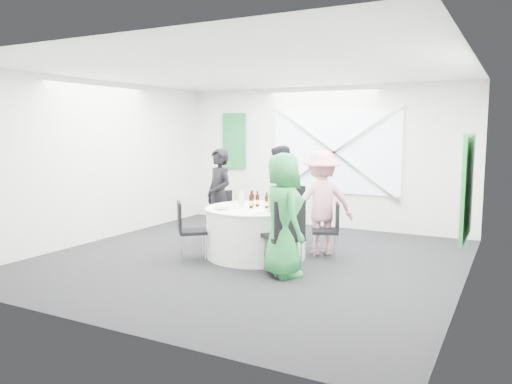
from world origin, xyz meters
The scene contains 43 objects.
floor centered at (0.00, 0.00, 0.00)m, with size 6.00×6.00×0.00m, color black.
ceiling centered at (0.00, 0.00, 2.80)m, with size 6.00×6.00×0.00m, color white.
wall_back centered at (0.00, 3.00, 1.40)m, with size 6.00×6.00×0.00m, color silver.
wall_front centered at (0.00, -3.00, 1.40)m, with size 6.00×6.00×0.00m, color silver.
wall_left centered at (-3.00, 0.00, 1.40)m, with size 6.00×6.00×0.00m, color silver.
wall_right centered at (3.00, 0.00, 1.40)m, with size 6.00×6.00×0.00m, color silver.
window_panel centered at (0.30, 2.96, 1.50)m, with size 2.60×0.03×1.60m, color silver.
window_brace_a centered at (0.30, 2.92, 1.50)m, with size 0.05×0.05×3.16m, color silver.
window_brace_b centered at (0.30, 2.92, 1.50)m, with size 0.05×0.05×3.16m, color silver.
green_banner centered at (-2.00, 2.95, 1.70)m, with size 0.55×0.04×1.20m, color #156928.
green_sign centered at (2.94, 0.60, 1.20)m, with size 0.05×1.20×1.40m, color #188729.
banquet_table centered at (0.00, 0.20, 0.38)m, with size 1.56×1.56×0.76m.
chair_back centered at (0.12, 1.22, 0.59)m, with size 0.50×0.51×1.00m.
chair_back_left centered at (-0.90, 0.76, 0.52)m, with size 0.56×0.56×0.90m.
chair_back_right centered at (1.04, 0.63, 0.49)m, with size 0.51×0.50×0.85m.
chair_front_right centered at (0.82, -0.51, 0.60)m, with size 0.66×0.65×1.02m.
chair_front_left centered at (-0.80, -0.49, 0.52)m, with size 0.57×0.57×0.88m.
person_man_back_left centered at (-0.97, 0.69, 0.82)m, with size 0.60×0.39×1.63m, color black.
person_man_back centered at (-0.13, 1.31, 0.84)m, with size 0.81×0.45×1.67m, color black.
person_woman_pink centered at (0.83, 0.80, 0.81)m, with size 1.05×0.49×1.63m, color pink.
person_woman_green centered at (0.80, -0.54, 0.82)m, with size 0.80×0.52×1.65m, color #25893D.
plate_back centered at (0.00, 0.76, 0.77)m, with size 0.25×0.25×0.01m.
plate_back_left centered at (-0.50, 0.53, 0.77)m, with size 0.26×0.26×0.01m.
plate_back_right centered at (0.49, 0.44, 0.78)m, with size 0.26×0.26×0.04m.
plate_front_right centered at (0.42, -0.08, 0.78)m, with size 0.27×0.27×0.04m.
plate_front_left centered at (-0.41, -0.10, 0.77)m, with size 0.27×0.27×0.01m.
napkin centered at (-0.36, -0.21, 0.80)m, with size 0.17×0.11×0.05m, color silver.
beer_bottle_a centered at (-0.12, 0.29, 0.86)m, with size 0.06×0.06×0.25m.
beer_bottle_b centered at (-0.02, 0.29, 0.85)m, with size 0.06×0.06×0.25m.
beer_bottle_c centered at (0.18, 0.21, 0.85)m, with size 0.06×0.06×0.24m.
beer_bottle_d centered at (-0.03, 0.09, 0.86)m, with size 0.06×0.06×0.27m.
green_water_bottle centered at (0.23, 0.23, 0.89)m, with size 0.08×0.08×0.33m.
clear_water_bottle centered at (-0.23, 0.16, 0.86)m, with size 0.08×0.08×0.27m.
wine_glass_a centered at (0.42, 0.25, 0.88)m, with size 0.07×0.07×0.17m.
wine_glass_b centered at (0.08, 0.53, 0.88)m, with size 0.07×0.07×0.17m.
wine_glass_c centered at (-0.36, 0.16, 0.88)m, with size 0.07×0.07×0.17m.
wine_glass_d centered at (0.02, 0.56, 0.88)m, with size 0.07×0.07×0.17m.
fork_a centered at (0.31, -0.29, 0.76)m, with size 0.01×0.15×0.01m, color silver.
knife_a centered at (0.54, 0.00, 0.76)m, with size 0.01×0.15×0.01m, color silver.
fork_b centered at (-0.55, 0.02, 0.76)m, with size 0.01×0.15×0.01m, color silver.
knife_b centered at (-0.35, -0.26, 0.76)m, with size 0.01×0.15×0.01m, color silver.
fork_c centered at (0.16, 0.75, 0.76)m, with size 0.01×0.15×0.01m, color silver.
knife_c centered at (-0.14, 0.76, 0.76)m, with size 0.01×0.15×0.01m, color silver.
Camera 1 is at (3.53, -6.46, 1.94)m, focal length 35.00 mm.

